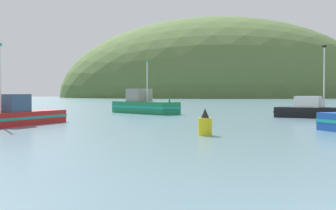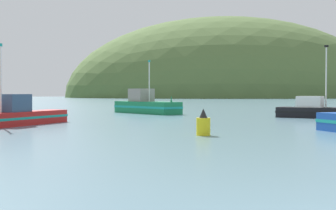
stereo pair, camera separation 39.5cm
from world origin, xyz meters
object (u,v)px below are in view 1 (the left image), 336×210
Objects in this scene: fishing_boat_red at (9,117)px; channel_buoy at (205,124)px; fishing_boat_black at (320,111)px; fishing_boat_green at (144,105)px.

channel_buoy is at bearing 83.86° from fishing_boat_red.
fishing_boat_black reaches higher than fishing_boat_red.
fishing_boat_red is 1.04× the size of fishing_boat_green.
fishing_boat_red is at bearing 135.01° from channel_buoy.
fishing_boat_green is at bearing 179.48° from fishing_boat_red.
channel_buoy is at bearing -97.09° from fishing_boat_black.
fishing_boat_green is 26.57m from channel_buoy.
fishing_boat_red is 21.22m from fishing_boat_green.
fishing_boat_black is (12.85, -13.30, -0.23)m from fishing_boat_green.
fishing_boat_black is at bearing 21.75° from fishing_boat_green.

